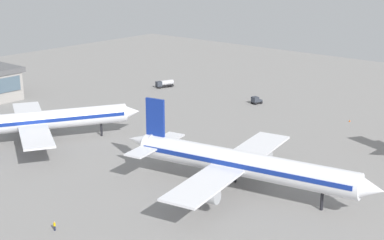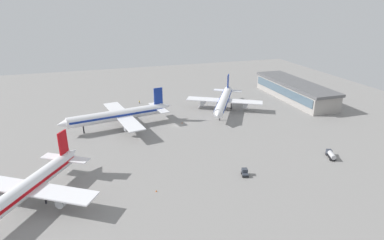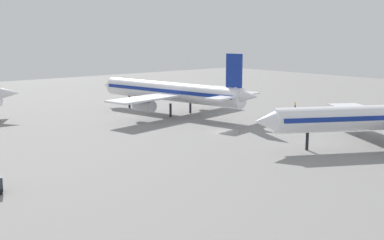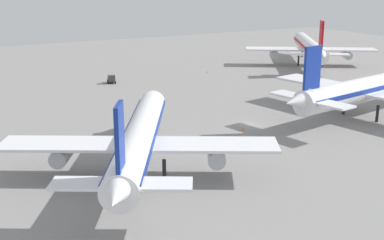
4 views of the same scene
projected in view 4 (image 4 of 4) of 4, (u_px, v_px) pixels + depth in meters
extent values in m
plane|color=gray|center=(249.00, 125.00, 104.23)|extent=(288.00, 288.00, 0.00)
cylinder|color=white|center=(140.00, 137.00, 77.93)|extent=(39.29, 25.19, 4.68)
cone|color=white|center=(153.00, 101.00, 99.77)|extent=(6.27, 6.19, 4.45)
cone|color=white|center=(117.00, 195.00, 55.90)|extent=(6.94, 6.16, 3.75)
cube|color=navy|center=(140.00, 135.00, 77.83)|extent=(37.86, 24.42, 0.84)
cube|color=white|center=(139.00, 144.00, 76.01)|extent=(25.98, 38.50, 0.42)
cylinder|color=#A5A8AD|center=(62.00, 155.00, 76.63)|extent=(6.08, 4.98, 2.58)
cylinder|color=#A5A8AD|center=(216.00, 155.00, 76.28)|extent=(6.08, 4.98, 2.58)
cube|color=white|center=(121.00, 184.00, 59.36)|extent=(11.34, 15.94, 0.34)
cube|color=navy|center=(120.00, 137.00, 57.84)|extent=(3.80, 2.47, 7.49)
cylinder|color=black|center=(150.00, 133.00, 93.35)|extent=(0.56, 0.56, 3.28)
cylinder|color=black|center=(113.00, 170.00, 75.79)|extent=(0.56, 0.56, 3.28)
cylinder|color=black|center=(164.00, 170.00, 75.67)|extent=(0.56, 0.56, 3.28)
cylinder|color=white|center=(372.00, 88.00, 109.79)|extent=(13.05, 45.38, 4.98)
cone|color=white|center=(297.00, 101.00, 94.91)|extent=(5.04, 6.83, 3.98)
cube|color=navy|center=(372.00, 86.00, 109.68)|extent=(12.82, 43.62, 0.90)
cube|color=white|center=(366.00, 91.00, 108.54)|extent=(43.57, 14.87, 0.45)
cylinder|color=#A5A8AD|center=(318.00, 90.00, 117.99)|extent=(3.75, 6.28, 2.74)
cube|color=white|center=(310.00, 100.00, 97.27)|extent=(17.64, 7.09, 0.36)
cube|color=navy|center=(312.00, 68.00, 95.65)|extent=(1.31, 4.37, 7.96)
cylinder|color=black|center=(344.00, 106.00, 111.70)|extent=(0.60, 0.60, 3.48)
cylinder|color=black|center=(377.00, 114.00, 105.76)|extent=(0.60, 0.60, 3.48)
cylinder|color=white|center=(310.00, 47.00, 171.80)|extent=(39.68, 27.65, 4.83)
cone|color=white|center=(300.00, 38.00, 194.30)|extent=(6.54, 6.47, 4.59)
cone|color=white|center=(322.00, 55.00, 149.10)|extent=(7.17, 6.50, 3.87)
cube|color=red|center=(310.00, 46.00, 171.70)|extent=(38.24, 26.79, 0.87)
cube|color=white|center=(311.00, 49.00, 169.82)|extent=(28.32, 39.00, 0.44)
cylinder|color=#A5A8AD|center=(274.00, 54.00, 170.99)|extent=(6.25, 5.31, 2.66)
cylinder|color=#A5A8AD|center=(347.00, 55.00, 169.57)|extent=(6.25, 5.31, 2.66)
cube|color=white|center=(320.00, 54.00, 152.67)|extent=(12.28, 16.20, 0.35)
cube|color=red|center=(321.00, 34.00, 151.10)|extent=(3.84, 2.70, 7.73)
cylinder|color=black|center=(302.00, 52.00, 187.69)|extent=(0.58, 0.58, 3.38)
cylinder|color=black|center=(298.00, 61.00, 169.77)|extent=(0.58, 0.58, 3.38)
cylinder|color=black|center=(323.00, 61.00, 169.30)|extent=(0.58, 0.58, 3.38)
cube|color=black|center=(111.00, 81.00, 143.56)|extent=(3.59, 2.67, 0.30)
cube|color=#333842|center=(112.00, 78.00, 142.64)|extent=(2.24, 2.31, 1.60)
cube|color=#3F596B|center=(112.00, 78.00, 141.80)|extent=(0.50, 1.56, 0.90)
cube|color=#333842|center=(111.00, 79.00, 144.29)|extent=(1.85, 2.20, 0.50)
cylinder|color=black|center=(115.00, 82.00, 142.76)|extent=(0.85, 0.50, 0.80)
cylinder|color=black|center=(108.00, 83.00, 142.33)|extent=(0.85, 0.50, 0.80)
cylinder|color=black|center=(115.00, 81.00, 144.86)|extent=(0.85, 0.50, 0.80)
cylinder|color=black|center=(108.00, 81.00, 144.43)|extent=(0.85, 0.50, 0.80)
cone|color=#EA590C|center=(207.00, 72.00, 158.29)|extent=(0.44, 0.44, 0.60)
cone|color=#EA590C|center=(243.00, 128.00, 100.99)|extent=(0.44, 0.44, 0.60)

